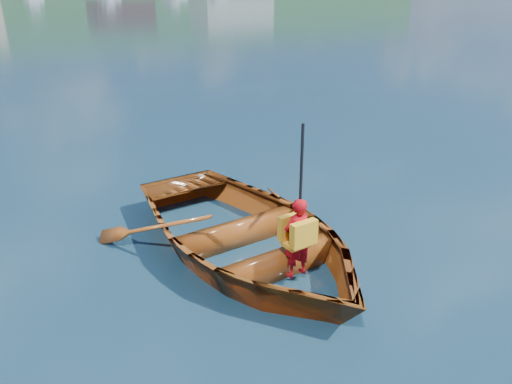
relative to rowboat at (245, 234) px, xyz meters
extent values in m
plane|color=#122846|center=(-1.04, -0.78, -0.30)|extent=(600.00, 600.00, 0.00)
imported|color=brown|center=(0.00, 0.00, 0.00)|extent=(3.37, 4.52, 0.89)
imported|color=#A4080F|center=(0.21, -0.89, 0.30)|extent=(0.38, 0.26, 0.99)
cube|color=gold|center=(0.22, -1.01, 0.40)|extent=(0.35, 0.12, 0.30)
cube|color=gold|center=(0.20, -0.77, 0.40)|extent=(0.34, 0.10, 0.30)
cube|color=gold|center=(0.21, -0.89, 0.22)|extent=(0.31, 0.24, 0.05)
cylinder|color=black|center=(0.35, -0.73, 0.71)|extent=(0.04, 0.04, 1.81)
camera|label=1|loc=(-2.75, -5.10, 3.04)|focal=35.00mm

